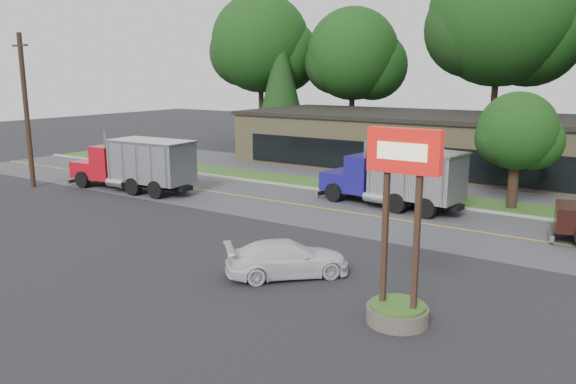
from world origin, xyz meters
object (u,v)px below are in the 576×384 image
object	(u,v)px
bilo_sign	(400,259)
dump_truck_blue	(398,176)
utility_pole	(26,110)
rally_car	(287,258)
dump_truck_red	(137,163)

from	to	relation	value
bilo_sign	dump_truck_blue	xyz separation A→B (m)	(-5.92, 13.97, -0.22)
utility_pole	rally_car	size ratio (longest dim) A/B	2.15
dump_truck_blue	rally_car	bearing A→B (deg)	101.34
bilo_sign	rally_car	world-z (taller)	bilo_sign
utility_pole	dump_truck_blue	distance (m)	24.17
bilo_sign	rally_car	xyz separation A→B (m)	(-5.05, 1.50, -1.35)
dump_truck_blue	utility_pole	bearing A→B (deg)	26.79
rally_car	dump_truck_blue	bearing A→B (deg)	-42.37
bilo_sign	dump_truck_red	world-z (taller)	bilo_sign
dump_truck_red	rally_car	world-z (taller)	dump_truck_red
utility_pole	bilo_sign	xyz separation A→B (m)	(28.50, -6.00, -3.07)
dump_truck_red	rally_car	size ratio (longest dim) A/B	2.01
utility_pole	bilo_sign	distance (m)	29.29
bilo_sign	dump_truck_blue	size ratio (longest dim) A/B	0.69
bilo_sign	dump_truck_red	bearing A→B (deg)	157.38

